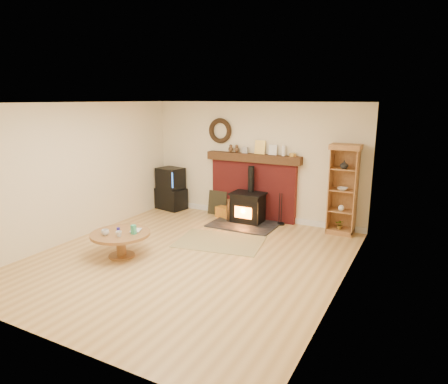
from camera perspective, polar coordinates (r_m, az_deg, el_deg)
The scene contains 11 objects.
ground at distance 6.94m, azimuth -4.97°, elevation -9.40°, with size 5.50×5.50×0.00m, color tan.
room_shell at distance 6.57m, azimuth -4.95°, elevation 4.87°, with size 5.02×5.52×2.61m.
chimney_breast at distance 8.97m, azimuth 4.17°, elevation 1.18°, with size 2.20×0.22×1.78m.
wood_stove at distance 8.71m, azimuth 3.33°, elevation -2.40°, with size 1.40×1.00×1.24m.
area_rug at distance 7.65m, azimuth -0.60°, elevation -7.11°, with size 1.60×1.10×0.01m, color brown.
tv_unit at distance 9.89m, azimuth -7.61°, elevation 0.38°, with size 0.77×0.60×1.02m.
curio_cabinet at distance 8.26m, azimuth 16.66°, elevation 0.35°, with size 0.58×0.42×1.80m.
firelog_box at distance 9.14m, azimuth 0.12°, elevation -2.94°, with size 0.39×0.25×0.25m, color gold.
leaning_painting at distance 9.35m, azimuth -0.95°, elevation -1.56°, with size 0.47×0.03×0.56m, color black.
fire_tools at distance 8.73m, azimuth 8.11°, elevation -3.98°, with size 0.16×0.16×0.70m.
coffee_table at distance 7.09m, azimuth -14.57°, elevation -6.26°, with size 1.02×1.02×0.59m.
Camera 1 is at (3.50, -5.37, 2.66)m, focal length 32.00 mm.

